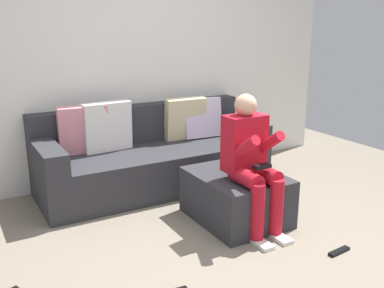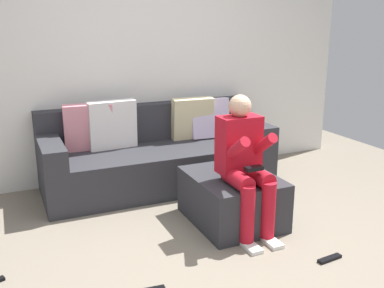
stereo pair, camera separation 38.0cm
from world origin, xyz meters
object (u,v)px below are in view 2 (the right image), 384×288
(remote_near_ottoman, at_px, (330,259))
(ottoman, at_px, (232,198))
(person_seated, at_px, (245,161))
(couch_sectional, at_px, (157,155))

(remote_near_ottoman, bearing_deg, ottoman, 105.44)
(ottoman, height_order, remote_near_ottoman, ottoman)
(person_seated, bearing_deg, ottoman, 87.93)
(couch_sectional, xyz_separation_m, remote_near_ottoman, (0.61, -1.92, -0.30))
(couch_sectional, xyz_separation_m, person_seated, (0.27, -1.27, 0.27))
(couch_sectional, height_order, ottoman, couch_sectional)
(person_seated, bearing_deg, couch_sectional, 102.11)
(couch_sectional, relative_size, remote_near_ottoman, 11.50)
(couch_sectional, distance_m, ottoman, 1.11)
(person_seated, relative_size, remote_near_ottoman, 5.50)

